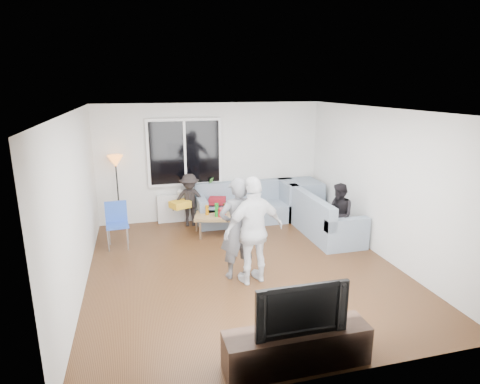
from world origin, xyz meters
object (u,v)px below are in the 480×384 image
object	(u,v)px
coffee_table	(222,224)
tv_console	(297,348)
sofa_back_section	(248,203)
spectator_right	(339,215)
television	(299,306)
side_chair	(117,226)
player_right	(254,231)
spectator_back	(190,200)
floor_lamp	(118,193)
sofa_right_section	(325,214)
player_left	(237,229)

from	to	relation	value
coffee_table	tv_console	world-z (taller)	tv_console
sofa_back_section	spectator_right	size ratio (longest dim) A/B	1.93
sofa_back_section	television	xyz separation A→B (m)	(-0.80, -4.77, 0.31)
side_chair	player_right	distance (m)	2.87
player_right	spectator_back	bearing A→B (deg)	-89.52
floor_lamp	spectator_back	world-z (taller)	floor_lamp
sofa_right_section	spectator_back	bearing A→B (deg)	65.37
player_left	player_right	world-z (taller)	player_right
player_left	tv_console	size ratio (longest dim) A/B	1.01
sofa_back_section	side_chair	xyz separation A→B (m)	(-2.77, -0.85, 0.01)
coffee_table	player_left	size ratio (longest dim) A/B	0.68
side_chair	spectator_back	world-z (taller)	spectator_back
side_chair	player_right	world-z (taller)	player_right
sofa_right_section	side_chair	world-z (taller)	side_chair
coffee_table	television	xyz separation A→B (m)	(-0.07, -4.16, 0.53)
sofa_back_section	coffee_table	size ratio (longest dim) A/B	2.09
player_right	television	distance (m)	1.99
sofa_right_section	floor_lamp	size ratio (longest dim) A/B	1.28
sofa_right_section	side_chair	size ratio (longest dim) A/B	2.33
sofa_right_section	player_left	size ratio (longest dim) A/B	1.23
spectator_back	television	xyz separation A→B (m)	(0.50, -4.80, 0.16)
sofa_back_section	player_right	bearing A→B (deg)	-104.02
tv_console	television	distance (m)	0.51
sofa_right_section	tv_console	xyz separation A→B (m)	(-2.09, -3.61, -0.20)
floor_lamp	coffee_table	bearing A→B (deg)	-23.16
coffee_table	player_right	bearing A→B (deg)	-89.20
sofa_back_section	player_left	xyz separation A→B (m)	(-0.90, -2.56, 0.39)
coffee_table	television	bearing A→B (deg)	-91.00
floor_lamp	spectator_back	bearing A→B (deg)	-9.15
television	floor_lamp	bearing A→B (deg)	111.43
sofa_back_section	sofa_right_section	world-z (taller)	same
side_chair	player_left	bearing A→B (deg)	-46.83
spectator_back	television	world-z (taller)	spectator_back
player_right	television	xyz separation A→B (m)	(-0.10, -1.99, -0.11)
side_chair	player_left	distance (m)	2.56
player_left	tv_console	xyz separation A→B (m)	(0.10, -2.21, -0.59)
sofa_back_section	floor_lamp	world-z (taller)	floor_lamp
spectator_back	sofa_right_section	bearing A→B (deg)	-18.78
player_left	television	bearing A→B (deg)	83.91
sofa_back_section	tv_console	xyz separation A→B (m)	(-0.80, -4.77, -0.20)
spectator_right	spectator_back	size ratio (longest dim) A/B	1.04
coffee_table	spectator_right	world-z (taller)	spectator_right
sofa_back_section	player_right	world-z (taller)	player_right
coffee_table	spectator_back	bearing A→B (deg)	131.95
coffee_table	television	distance (m)	4.20
sofa_back_section	player_left	distance (m)	2.74
player_left	spectator_back	xyz separation A→B (m)	(-0.40, 2.59, -0.24)
player_left	sofa_right_section	bearing A→B (deg)	-156.24
sofa_right_section	player_right	xyz separation A→B (m)	(-1.99, -1.62, 0.41)
side_chair	spectator_back	xyz separation A→B (m)	(1.47, 0.88, 0.14)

